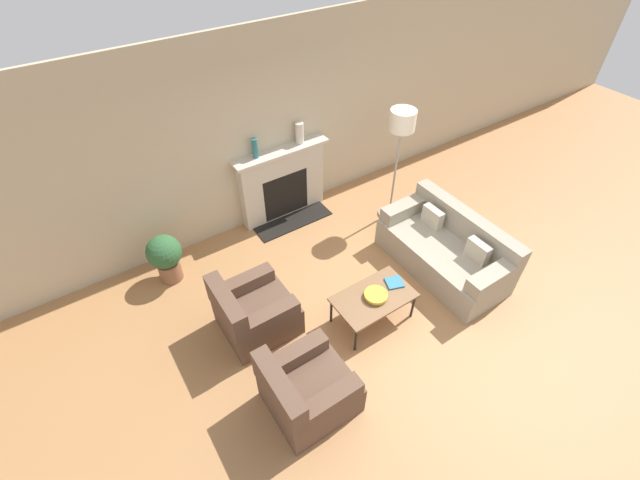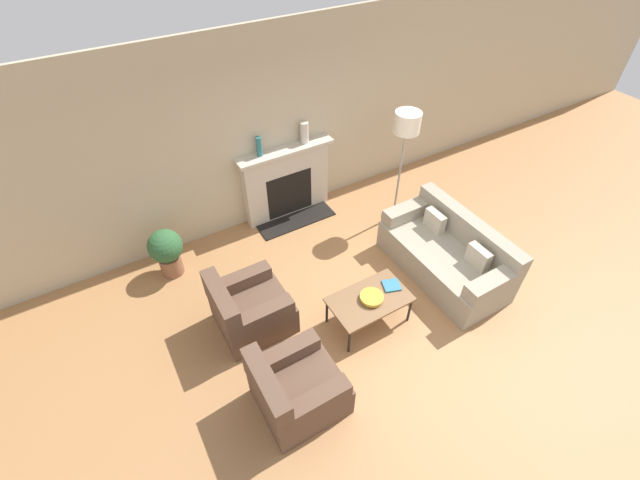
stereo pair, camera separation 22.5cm
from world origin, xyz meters
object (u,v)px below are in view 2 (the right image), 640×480
at_px(fireplace, 287,183).
at_px(potted_plant, 166,250).
at_px(armchair_near, 295,389).
at_px(book, 391,285).
at_px(bowl, 372,297).
at_px(mantel_vase_center_left, 304,132).
at_px(floor_lamp, 406,133).
at_px(armchair_far, 249,310).
at_px(couch, 447,254).
at_px(coffee_table, 370,300).
at_px(mantel_vase_left, 259,146).

bearing_deg(fireplace, potted_plant, -169.71).
bearing_deg(armchair_near, book, -71.84).
bearing_deg(bowl, mantel_vase_center_left, 79.06).
height_order(bowl, floor_lamp, floor_lamp).
bearing_deg(potted_plant, armchair_far, -67.35).
relative_size(mantel_vase_center_left, potted_plant, 0.43).
height_order(couch, coffee_table, couch).
bearing_deg(armchair_near, armchair_far, 0.00).
distance_m(book, mantel_vase_left, 2.65).
bearing_deg(potted_plant, fireplace, 10.29).
xyz_separation_m(book, potted_plant, (-2.22, 2.05, -0.02)).
height_order(armchair_far, book, armchair_far).
xyz_separation_m(armchair_near, bowl, (1.30, 0.49, 0.16)).
xyz_separation_m(armchair_near, book, (1.64, 0.54, 0.14)).
distance_m(armchair_far, floor_lamp, 3.18).
bearing_deg(book, armchair_far, 177.55).
distance_m(couch, floor_lamp, 1.76).
xyz_separation_m(armchair_far, mantel_vase_left, (1.05, 1.78, 1.02)).
distance_m(armchair_far, book, 1.77).
relative_size(couch, coffee_table, 1.87).
xyz_separation_m(armchair_near, mantel_vase_left, (1.05, 2.97, 1.02)).
relative_size(armchair_near, floor_lamp, 0.48).
distance_m(couch, bowl, 1.44).
height_order(book, mantel_vase_center_left, mantel_vase_center_left).
bearing_deg(potted_plant, floor_lamp, -10.08).
distance_m(fireplace, armchair_near, 3.30).
xyz_separation_m(couch, bowl, (-1.42, -0.19, 0.16)).
bearing_deg(armchair_far, coffee_table, -117.91).
bearing_deg(couch, fireplace, -150.64).
xyz_separation_m(couch, armchair_near, (-2.72, -0.68, -0.00)).
distance_m(armchair_near, potted_plant, 2.66).
xyz_separation_m(fireplace, potted_plant, (-2.02, -0.37, -0.15)).
distance_m(coffee_table, mantel_vase_left, 2.64).
relative_size(coffee_table, book, 3.81).
distance_m(couch, potted_plant, 3.82).
xyz_separation_m(floor_lamp, mantel_vase_left, (-1.79, 0.99, -0.17)).
xyz_separation_m(mantel_vase_left, mantel_vase_center_left, (0.73, 0.00, 0.01)).
distance_m(armchair_near, mantel_vase_left, 3.31).
bearing_deg(potted_plant, bowl, -48.05).
bearing_deg(mantel_vase_center_left, bowl, -100.94).
bearing_deg(couch, armchair_far, -100.71).
distance_m(fireplace, mantel_vase_left, 0.84).
height_order(armchair_near, bowl, armchair_near).
relative_size(book, potted_plant, 0.35).
bearing_deg(bowl, mantel_vase_left, 95.73).
distance_m(fireplace, floor_lamp, 1.94).
distance_m(couch, book, 1.10).
bearing_deg(bowl, floor_lamp, 44.10).
xyz_separation_m(book, mantel_vase_left, (-0.58, 2.43, 0.88)).
bearing_deg(book, mantel_vase_left, 122.91).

